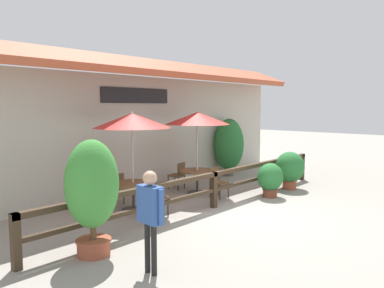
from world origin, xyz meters
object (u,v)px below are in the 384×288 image
potted_plant_broad_leaf (229,145)px  patio_umbrella_near (132,121)px  patio_umbrella_middle (197,118)px  dining_table_middle (197,175)px  potted_plant_entrance_palm (92,189)px  potted_plant_small_flowering (270,178)px  chair_middle_streetside (218,181)px  chair_near_streetside (155,196)px  chair_middle_wallside (178,174)px  dining_table_near (133,188)px  potted_plant_tall_tropical (290,168)px  chair_near_wallside (115,187)px  pedestrian (150,208)px

potted_plant_broad_leaf → patio_umbrella_near: bearing=-168.9°
patio_umbrella_middle → dining_table_middle: (0.00, -0.00, -1.74)m
potted_plant_entrance_palm → potted_plant_small_flowering: size_ratio=2.08×
chair_middle_streetside → potted_plant_small_flowering: 1.55m
chair_near_streetside → chair_middle_wallside: bearing=22.4°
dining_table_middle → dining_table_near: bearing=-178.9°
potted_plant_small_flowering → potted_plant_broad_leaf: size_ratio=0.46×
patio_umbrella_middle → potted_plant_tall_tropical: size_ratio=2.09×
potted_plant_entrance_palm → potted_plant_small_flowering: potted_plant_entrance_palm is taller
patio_umbrella_near → potted_plant_entrance_palm: size_ratio=1.21×
patio_umbrella_near → dining_table_near: 1.74m
dining_table_near → chair_near_streetside: chair_near_streetside is taller
chair_near_wallside → potted_plant_small_flowering: (3.58, -2.69, 0.06)m
patio_umbrella_near → potted_plant_broad_leaf: 5.82m
dining_table_near → chair_middle_streetside: (2.54, -0.76, -0.08)m
pedestrian → potted_plant_broad_leaf: bearing=121.7°
patio_umbrella_near → chair_near_streetside: 1.98m
potted_plant_entrance_palm → potted_plant_tall_tropical: size_ratio=1.73×
patio_umbrella_near → chair_middle_wallside: bearing=18.7°
potted_plant_entrance_palm → potted_plant_broad_leaf: size_ratio=0.95×
potted_plant_small_flowering → potted_plant_broad_leaf: bearing=56.2°
patio_umbrella_middle → chair_middle_streetside: 1.99m
chair_near_streetside → potted_plant_tall_tropical: potted_plant_tall_tropical is taller
chair_near_streetside → potted_plant_broad_leaf: (5.56, 1.89, 0.70)m
dining_table_near → pedestrian: pedestrian is taller
chair_middle_wallside → pedestrian: size_ratio=0.52×
potted_plant_tall_tropical → potted_plant_small_flowering: 1.39m
potted_plant_broad_leaf → chair_near_streetside: bearing=-161.3°
patio_umbrella_near → patio_umbrella_middle: 2.55m
chair_near_wallside → dining_table_middle: chair_near_wallside is taller
dining_table_near → potted_plant_broad_leaf: (5.60, 1.10, 0.62)m
potted_plant_tall_tropical → potted_plant_small_flowering: bearing=-176.1°
dining_table_near → potted_plant_small_flowering: bearing=-27.9°
chair_middle_streetside → pedestrian: (-4.72, -2.37, 0.58)m
potted_plant_entrance_palm → pedestrian: bearing=-82.0°
patio_umbrella_near → dining_table_near: bearing=0.0°
dining_table_middle → potted_plant_entrance_palm: potted_plant_entrance_palm is taller
dining_table_middle → potted_plant_broad_leaf: potted_plant_broad_leaf is taller
potted_plant_tall_tropical → dining_table_middle: bearing=142.6°
potted_plant_tall_tropical → potted_plant_entrance_palm: bearing=179.9°
chair_middle_wallside → pedestrian: 6.20m
dining_table_near → potted_plant_entrance_palm: bearing=-142.8°
potted_plant_small_flowering → pedestrian: size_ratio=0.60×
dining_table_near → potted_plant_entrance_palm: 3.03m
dining_table_middle → chair_middle_streetside: size_ratio=1.25×
pedestrian → potted_plant_small_flowering: bearing=105.1°
chair_middle_streetside → potted_plant_entrance_palm: size_ratio=0.41×
potted_plant_tall_tropical → potted_plant_small_flowering: size_ratio=1.20×
potted_plant_broad_leaf → dining_table_near: bearing=-168.9°
dining_table_middle → pedestrian: size_ratio=0.65×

